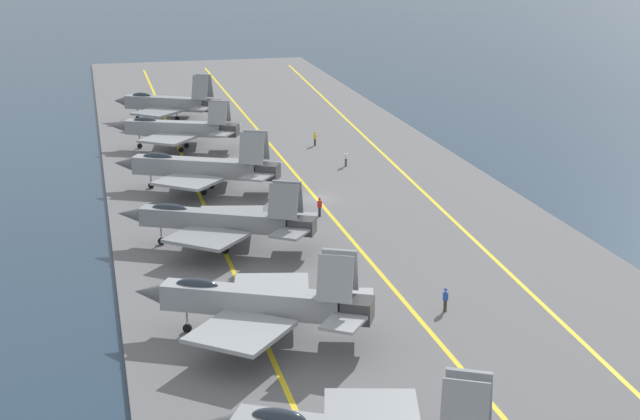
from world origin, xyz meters
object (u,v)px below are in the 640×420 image
crew_yellow_vest (315,138)px  crew_red_vest (320,206)px  parked_jet_fifth (177,129)px  parked_jet_sixth (168,103)px  crew_blue_vest (445,298)px  crew_white_vest (346,158)px  parked_jet_second (256,302)px  parked_jet_fourth (199,167)px  parked_jet_third (220,220)px

crew_yellow_vest → crew_red_vest: (-28.69, 6.28, 0.03)m
crew_red_vest → parked_jet_fifth: bearing=18.6°
parked_jet_sixth → crew_yellow_vest: bearing=-139.1°
parked_jet_fifth → crew_yellow_vest: bearing=-95.8°
crew_yellow_vest → crew_blue_vest: bearing=176.8°
crew_white_vest → crew_yellow_vest: (10.80, 1.02, -0.01)m
parked_jet_second → parked_jet_fourth: 37.16m
crew_blue_vest → crew_white_vest: bearing=-5.4°
parked_jet_second → parked_jet_fifth: parked_jet_second is taller
parked_jet_second → crew_white_vest: (43.68, -17.75, -1.64)m
parked_jet_fifth → parked_jet_sixth: (16.89, -0.40, -0.03)m
parked_jet_third → crew_blue_vest: bearing=-141.6°
parked_jet_fourth → crew_yellow_vest: 23.73m
parked_jet_third → parked_jet_fourth: parked_jet_fourth is taller
parked_jet_second → parked_jet_sixth: parked_jet_sixth is taller
crew_red_vest → parked_jet_third: bearing=124.5°
parked_jet_fifth → crew_blue_vest: bearing=-166.1°
parked_jet_fifth → crew_white_vest: 21.57m
parked_jet_second → crew_white_vest: parked_jet_second is taller
parked_jet_fifth → crew_red_vest: (-30.36, -10.22, -1.59)m
parked_jet_fifth → parked_jet_sixth: size_ratio=1.05×
crew_red_vest → crew_white_vest: bearing=-22.2°
parked_jet_fifth → crew_blue_vest: parked_jet_fifth is taller
crew_yellow_vest → crew_blue_vest: size_ratio=1.01×
parked_jet_fourth → crew_blue_vest: parked_jet_fourth is taller
parked_jet_fourth → crew_yellow_vest: (17.33, -16.15, -1.52)m
parked_jet_fifth → crew_red_vest: size_ratio=8.64×
crew_blue_vest → parked_jet_fourth: bearing=20.3°
crew_white_vest → crew_red_vest: 19.32m
parked_jet_second → crew_yellow_vest: 57.02m
crew_red_vest → crew_blue_vest: bearing=-172.2°
parked_jet_fourth → parked_jet_fifth: bearing=1.1°
parked_jet_sixth → crew_white_vest: size_ratio=8.42×
parked_jet_sixth → crew_yellow_vest: 24.62m
parked_jet_third → parked_jet_fifth: bearing=-0.1°
parked_jet_second → crew_red_vest: (25.79, -10.45, -1.62)m
parked_jet_sixth → parked_jet_second: bearing=179.5°
parked_jet_fourth → crew_red_vest: 15.12m
parked_jet_third → crew_yellow_vest: parked_jet_third is taller
parked_jet_sixth → crew_yellow_vest: size_ratio=8.53×
parked_jet_fifth → parked_jet_sixth: parked_jet_sixth is taller
parked_jet_second → crew_yellow_vest: bearing=-17.1°
crew_white_vest → crew_yellow_vest: crew_white_vest is taller
parked_jet_fourth → crew_white_vest: bearing=-69.2°
parked_jet_fourth → parked_jet_second: bearing=179.1°
parked_jet_sixth → crew_white_vest: 34.03m
parked_jet_second → crew_yellow_vest: size_ratio=9.12×
parked_jet_second → parked_jet_fourth: parked_jet_fourth is taller
parked_jet_fifth → parked_jet_second: bearing=179.8°
parked_jet_third → crew_red_vest: size_ratio=9.30×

